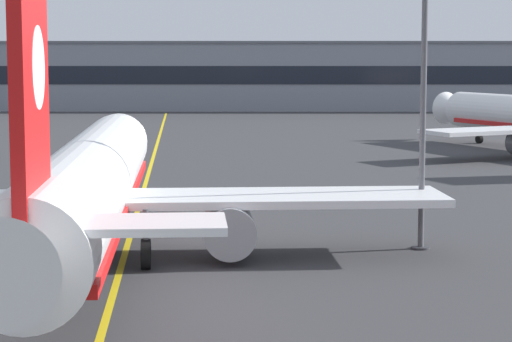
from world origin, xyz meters
TOP-DOWN VIEW (x-y plane):
  - ground_plane at (0.00, 0.00)m, footprint 400.00×400.00m
  - taxiway_centreline at (0.00, 30.00)m, footprint 13.94×179.51m
  - airliner_foreground at (0.04, 9.76)m, footprint 32.26×41.53m
  - apron_lamp_post at (15.17, 12.73)m, footprint 2.24×0.90m
  - safety_cone_by_nose_gear at (0.14, 26.48)m, footprint 0.44×0.44m
  - terminal_building at (2.30, 129.30)m, footprint 122.08×12.40m

SIDE VIEW (x-z plane):
  - ground_plane at x=0.00m, z-range 0.00..0.00m
  - taxiway_centreline at x=0.00m, z-range 0.00..0.01m
  - safety_cone_by_nose_gear at x=0.14m, z-range -0.02..0.53m
  - airliner_foreground at x=0.04m, z-range -2.46..9.19m
  - terminal_building at x=2.30m, z-range 0.01..10.85m
  - apron_lamp_post at x=15.17m, z-range 0.31..13.62m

